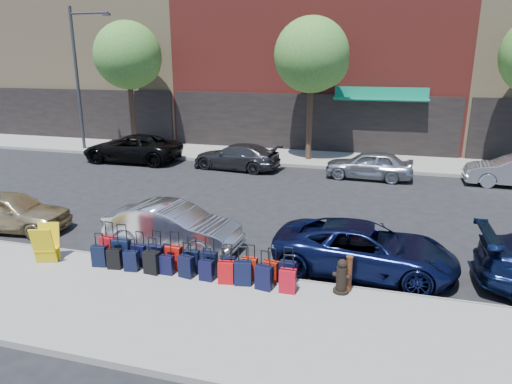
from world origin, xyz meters
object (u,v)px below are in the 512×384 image
(car_near_0, at_px, (11,211))
(car_far_0, at_px, (132,148))
(suitcase_front_5, at_px, (192,261))
(car_near_2, at_px, (364,249))
(display_rack, at_px, (46,244))
(car_far_2, at_px, (369,165))
(bollard, at_px, (349,273))
(car_near_1, at_px, (173,227))
(car_far_1, at_px, (236,157))
(streetlight, at_px, (79,71))
(tree_left, at_px, (130,57))
(tree_center, at_px, (314,57))
(fire_hydrant, at_px, (342,277))

(car_near_0, height_order, car_far_0, car_far_0)
(suitcase_front_5, distance_m, car_near_2, 4.41)
(suitcase_front_5, bearing_deg, display_rack, -175.12)
(car_near_2, xyz_separation_m, car_far_2, (-0.33, 9.88, 0.03))
(bollard, bearing_deg, car_far_0, 136.98)
(display_rack, distance_m, car_near_2, 8.31)
(car_near_2, bearing_deg, bollard, 172.37)
(car_near_1, relative_size, car_far_0, 0.76)
(car_far_0, height_order, car_far_1, car_far_0)
(display_rack, bearing_deg, streetlight, 104.93)
(suitcase_front_5, relative_size, display_rack, 0.93)
(bollard, xyz_separation_m, car_near_2, (0.27, 1.45, 0.04))
(tree_left, bearing_deg, car_far_2, -12.00)
(car_far_0, bearing_deg, car_near_1, 34.71)
(display_rack, bearing_deg, car_near_1, 20.54)
(streetlight, relative_size, car_near_0, 2.14)
(car_near_2, bearing_deg, display_rack, 106.60)
(tree_left, relative_size, car_near_1, 1.82)
(bollard, height_order, car_near_2, car_near_2)
(suitcase_front_5, xyz_separation_m, car_far_0, (-8.57, 11.66, 0.29))
(streetlight, height_order, car_far_1, streetlight)
(tree_center, xyz_separation_m, suitcase_front_5, (-0.67, -14.28, -4.97))
(fire_hydrant, height_order, display_rack, display_rack)
(car_far_2, bearing_deg, car_far_0, -89.12)
(streetlight, xyz_separation_m, car_far_0, (4.20, -1.92, -3.93))
(bollard, xyz_separation_m, display_rack, (-7.81, -0.53, 0.04))
(car_near_2, bearing_deg, fire_hydrant, 167.61)
(car_near_1, xyz_separation_m, car_near_2, (5.42, -0.07, -0.02))
(tree_center, distance_m, car_far_0, 10.68)
(tree_left, distance_m, car_far_0, 5.51)
(fire_hydrant, bearing_deg, tree_left, 145.76)
(tree_center, relative_size, fire_hydrant, 8.86)
(tree_center, distance_m, car_near_0, 15.63)
(streetlight, height_order, car_near_0, streetlight)
(tree_center, xyz_separation_m, bollard, (3.21, -14.24, -4.81))
(car_near_1, bearing_deg, streetlight, 47.27)
(suitcase_front_5, distance_m, car_near_0, 7.08)
(fire_hydrant, xyz_separation_m, car_near_0, (-10.65, 1.51, 0.11))
(car_near_1, distance_m, car_far_1, 10.06)
(car_far_1, bearing_deg, car_far_0, -84.97)
(tree_center, height_order, suitcase_front_5, tree_center)
(tree_left, relative_size, fire_hydrant, 8.86)
(tree_center, distance_m, car_far_1, 6.42)
(bollard, relative_size, car_far_1, 0.20)
(tree_center, height_order, bollard, tree_center)
(car_near_1, bearing_deg, car_near_0, 94.48)
(car_near_0, relative_size, car_near_1, 0.94)
(tree_center, relative_size, car_near_0, 1.94)
(suitcase_front_5, distance_m, car_far_0, 14.47)
(fire_hydrant, bearing_deg, car_near_2, 87.13)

